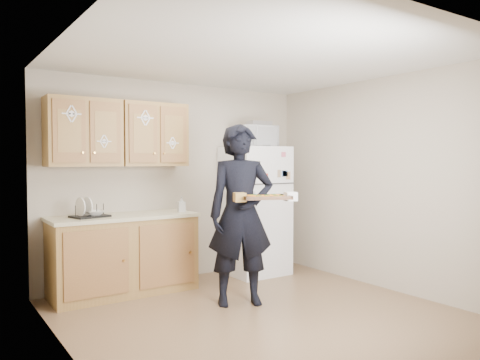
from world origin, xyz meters
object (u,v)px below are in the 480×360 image
baking_tray (265,198)px  refrigerator (255,210)px  microwave (256,136)px  dish_rack (90,210)px  person (241,215)px

baking_tray → refrigerator: bearing=80.1°
microwave → refrigerator: bearing=73.5°
baking_tray → microwave: microwave is taller
refrigerator → dish_rack: (-2.18, 0.05, 0.12)m
person → baking_tray: person is taller
person → dish_rack: 1.65m
refrigerator → microwave: (-0.01, -0.05, 0.99)m
microwave → dish_rack: bearing=177.2°
refrigerator → baking_tray: (-0.80, -1.29, 0.29)m
person → dish_rack: size_ratio=5.15×
baking_tray → microwave: 1.63m
baking_tray → dish_rack: bearing=157.7°
refrigerator → dish_rack: refrigerator is taller
person → dish_rack: person is taller
person → baking_tray: 0.35m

